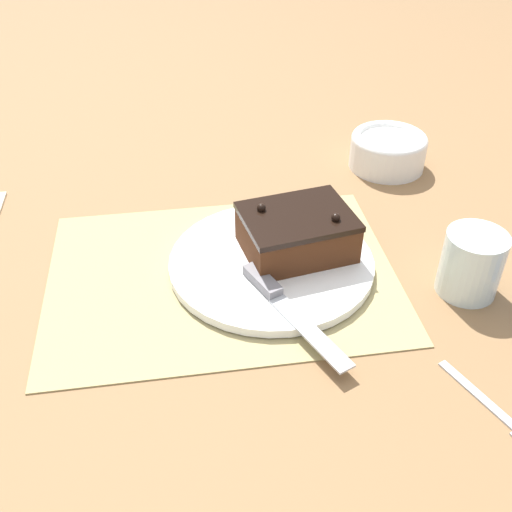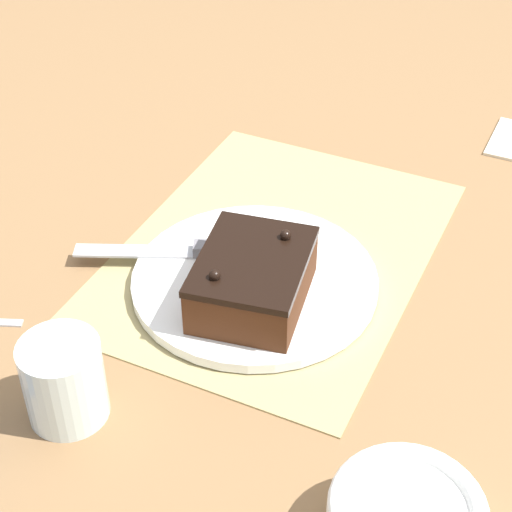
{
  "view_description": "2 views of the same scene",
  "coord_description": "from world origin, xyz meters",
  "px_view_note": "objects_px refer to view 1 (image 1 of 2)",
  "views": [
    {
      "loc": [
        -0.05,
        -0.62,
        0.51
      ],
      "look_at": [
        0.04,
        -0.03,
        0.05
      ],
      "focal_mm": 42.0,
      "sensor_mm": 36.0,
      "label": 1
    },
    {
      "loc": [
        0.73,
        0.32,
        0.63
      ],
      "look_at": [
        0.06,
        0.0,
        0.04
      ],
      "focal_mm": 60.0,
      "sensor_mm": 36.0,
      "label": 2
    }
  ],
  "objects_px": {
    "chocolate_cake": "(297,232)",
    "drinking_glass": "(471,264)",
    "dessert_fork": "(504,417)",
    "serving_knife": "(277,297)",
    "small_bowl": "(388,150)",
    "cake_plate": "(271,262)"
  },
  "relations": [
    {
      "from": "serving_knife",
      "to": "drinking_glass",
      "type": "xyz_separation_m",
      "value": [
        0.25,
        0.0,
        0.02
      ]
    },
    {
      "from": "chocolate_cake",
      "to": "small_bowl",
      "type": "relative_size",
      "value": 1.25
    },
    {
      "from": "chocolate_cake",
      "to": "serving_knife",
      "type": "xyz_separation_m",
      "value": [
        -0.04,
        -0.1,
        -0.02
      ]
    },
    {
      "from": "chocolate_cake",
      "to": "small_bowl",
      "type": "distance_m",
      "value": 0.31
    },
    {
      "from": "chocolate_cake",
      "to": "small_bowl",
      "type": "height_order",
      "value": "chocolate_cake"
    },
    {
      "from": "small_bowl",
      "to": "dessert_fork",
      "type": "distance_m",
      "value": 0.53
    },
    {
      "from": "chocolate_cake",
      "to": "drinking_glass",
      "type": "distance_m",
      "value": 0.23
    },
    {
      "from": "drinking_glass",
      "to": "dessert_fork",
      "type": "distance_m",
      "value": 0.21
    },
    {
      "from": "serving_knife",
      "to": "dessert_fork",
      "type": "height_order",
      "value": "serving_knife"
    },
    {
      "from": "serving_knife",
      "to": "dessert_fork",
      "type": "relative_size",
      "value": 1.34
    },
    {
      "from": "chocolate_cake",
      "to": "serving_knife",
      "type": "height_order",
      "value": "chocolate_cake"
    },
    {
      "from": "drinking_glass",
      "to": "small_bowl",
      "type": "relative_size",
      "value": 0.67
    },
    {
      "from": "drinking_glass",
      "to": "dessert_fork",
      "type": "bearing_deg",
      "value": -103.04
    },
    {
      "from": "serving_knife",
      "to": "drinking_glass",
      "type": "relative_size",
      "value": 2.27
    },
    {
      "from": "chocolate_cake",
      "to": "drinking_glass",
      "type": "xyz_separation_m",
      "value": [
        0.2,
        -0.1,
        -0.0
      ]
    },
    {
      "from": "cake_plate",
      "to": "small_bowl",
      "type": "relative_size",
      "value": 2.15
    },
    {
      "from": "cake_plate",
      "to": "chocolate_cake",
      "type": "relative_size",
      "value": 1.72
    },
    {
      "from": "cake_plate",
      "to": "small_bowl",
      "type": "distance_m",
      "value": 0.35
    },
    {
      "from": "chocolate_cake",
      "to": "cake_plate",
      "type": "bearing_deg",
      "value": -157.71
    },
    {
      "from": "cake_plate",
      "to": "dessert_fork",
      "type": "height_order",
      "value": "cake_plate"
    },
    {
      "from": "serving_knife",
      "to": "dessert_fork",
      "type": "xyz_separation_m",
      "value": [
        0.2,
        -0.2,
        -0.02
      ]
    },
    {
      "from": "dessert_fork",
      "to": "serving_knife",
      "type": "bearing_deg",
      "value": -66.86
    }
  ]
}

